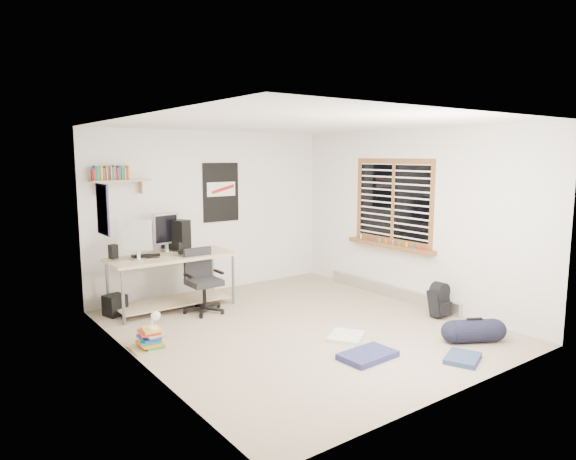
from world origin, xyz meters
TOP-DOWN VIEW (x-y plane):
  - floor at (0.00, 0.00)m, footprint 4.00×4.50m
  - ceiling at (0.00, 0.00)m, footprint 4.00×4.50m
  - back_wall at (0.00, 2.25)m, footprint 4.00×0.01m
  - left_wall at (-2.00, 0.00)m, footprint 0.01×4.50m
  - right_wall at (2.00, 0.00)m, footprint 0.01×4.50m
  - desk at (-0.94, 1.69)m, footprint 1.81×1.01m
  - monitor_left at (-1.42, 1.67)m, footprint 0.38×0.21m
  - monitor_right at (-0.89, 1.97)m, footprint 0.41×0.18m
  - pc_tower at (-0.73, 2.00)m, footprint 0.34×0.45m
  - keyboard at (-1.29, 1.73)m, footprint 0.40×0.26m
  - speaker_left at (-1.70, 1.81)m, footprint 0.12×0.12m
  - speaker_right at (-0.85, 1.57)m, footprint 0.09×0.09m
  - office_chair at (-0.67, 1.26)m, footprint 0.59×0.59m
  - wall_shelf at (-1.45, 2.14)m, footprint 0.80×0.22m
  - poster_back_wall at (0.15, 2.23)m, footprint 0.62×0.03m
  - poster_left_wall at (-1.99, 1.20)m, footprint 0.02×0.42m
  - window at (1.95, 0.30)m, footprint 0.10×1.50m
  - baseboard_heater at (1.96, 0.30)m, footprint 0.08×2.50m
  - backpack at (1.74, -0.76)m, footprint 0.27×0.22m
  - duffel_bag at (1.30, -1.58)m, footprint 0.36×0.36m
  - tshirt at (0.21, -0.62)m, footprint 0.57×0.55m
  - jeans_a at (-0.02, -1.20)m, footprint 0.61×0.40m
  - jeans_b at (0.73, -1.84)m, footprint 0.51×0.45m
  - book_stack at (-1.75, 0.45)m, footprint 0.61×0.57m
  - desk_lamp at (-1.73, 0.43)m, footprint 0.12×0.20m
  - subwoofer at (-1.70, 1.85)m, footprint 0.30×0.30m

SIDE VIEW (x-z plane):
  - floor at x=0.00m, z-range -0.01..0.00m
  - tshirt at x=0.21m, z-range 0.00..0.04m
  - jeans_b at x=0.73m, z-range 0.00..0.05m
  - jeans_a at x=-0.02m, z-range 0.00..0.06m
  - baseboard_heater at x=1.96m, z-range 0.00..0.18m
  - duffel_bag at x=1.30m, z-range -0.12..0.40m
  - subwoofer at x=-1.70m, z-range 0.00..0.28m
  - book_stack at x=-1.75m, z-range -0.02..0.32m
  - backpack at x=1.74m, z-range 0.02..0.38m
  - desk at x=-0.94m, z-range -0.02..0.75m
  - desk_lamp at x=-1.73m, z-range 0.28..0.48m
  - office_chair at x=-0.67m, z-range 0.05..0.93m
  - keyboard at x=-1.29m, z-range 0.78..0.80m
  - speaker_right at x=-0.85m, z-range 0.78..0.94m
  - speaker_left at x=-1.70m, z-range 0.78..0.97m
  - monitor_left at x=-1.42m, z-range 0.78..1.19m
  - pc_tower at x=-0.73m, z-range 0.78..1.21m
  - monitor_right at x=-0.89m, z-range 0.78..1.22m
  - back_wall at x=0.00m, z-range 0.00..2.50m
  - left_wall at x=-2.00m, z-range 0.00..2.50m
  - right_wall at x=2.00m, z-range 0.00..2.50m
  - window at x=1.95m, z-range 0.82..2.08m
  - poster_left_wall at x=-1.99m, z-range 1.20..1.80m
  - poster_back_wall at x=0.15m, z-range 1.09..2.01m
  - wall_shelf at x=-1.45m, z-range 1.66..1.90m
  - ceiling at x=0.00m, z-range 2.50..2.51m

